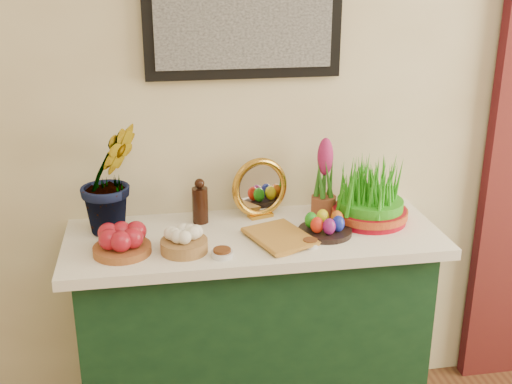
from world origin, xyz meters
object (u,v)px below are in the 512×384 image
(hyacinth_green, at_px, (109,161))
(mirror, at_px, (260,189))
(wheatgrass_sabzeh, at_px, (371,196))
(book, at_px, (257,242))
(sideboard, at_px, (254,339))

(hyacinth_green, relative_size, mirror, 2.26)
(hyacinth_green, bearing_deg, wheatgrass_sabzeh, -30.03)
(mirror, bearing_deg, hyacinth_green, -174.41)
(mirror, height_order, book, mirror)
(sideboard, height_order, mirror, mirror)
(sideboard, relative_size, hyacinth_green, 2.36)
(sideboard, relative_size, mirror, 5.34)
(mirror, bearing_deg, book, -101.91)
(book, bearing_deg, sideboard, 66.44)
(sideboard, distance_m, mirror, 0.60)
(book, bearing_deg, hyacinth_green, 136.30)
(hyacinth_green, height_order, book, hyacinth_green)
(mirror, relative_size, wheatgrass_sabzeh, 0.82)
(wheatgrass_sabzeh, bearing_deg, mirror, 163.21)
(sideboard, distance_m, book, 0.50)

